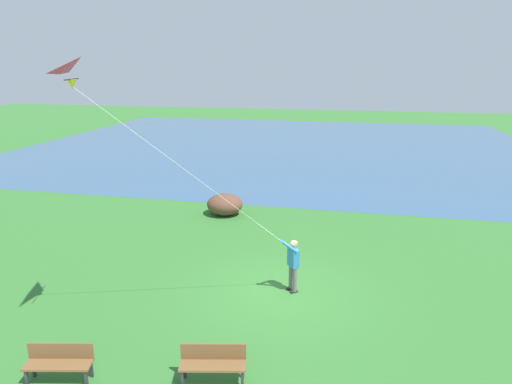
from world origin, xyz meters
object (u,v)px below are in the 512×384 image
Objects in this scene: person_kite_flyer at (293,261)px; lakeside_shrub at (225,204)px; park_bench_near_walkway at (213,361)px; park_bench_far_walkway at (59,360)px; flying_kite at (84,77)px.

person_kite_flyer is 7.97m from lakeside_shrub.
park_bench_near_walkway is 1.00× the size of park_bench_far_walkway.
park_bench_far_walkway is (-1.72, 0.27, -6.20)m from flying_kite.
lakeside_shrub is at bearing 14.63° from park_bench_near_walkway.
lakeside_shrub is at bearing -1.20° from flying_kite.
person_kite_flyer is 4.69m from park_bench_near_walkway.
park_bench_near_walkway is (-4.50, 1.22, -0.54)m from person_kite_flyer.
person_kite_flyer is at bearing -15.13° from park_bench_near_walkway.
flying_kite reaches higher than lakeside_shrub.
park_bench_far_walkway is 0.90× the size of lakeside_shrub.
park_bench_far_walkway is at bearing 171.10° from flying_kite.
flying_kite reaches higher than park_bench_near_walkway.
lakeside_shrub is (6.78, 4.16, -0.53)m from person_kite_flyer.
person_kite_flyer is 1.17× the size of park_bench_near_walkway.
person_kite_flyer reaches higher than park_bench_near_walkway.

